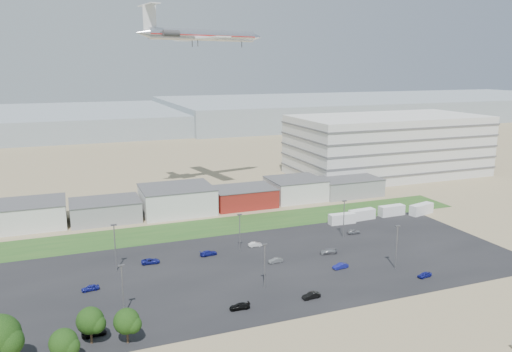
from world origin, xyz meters
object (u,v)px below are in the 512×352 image
parked_car_8 (354,232)px  box_trailer_a (342,219)px  parked_car_9 (151,261)px  parked_car_11 (255,244)px  parked_car_13 (311,296)px  parked_car_1 (340,266)px  parked_car_3 (240,306)px  parked_car_5 (90,288)px  parked_car_10 (94,332)px  airliner (203,35)px  parked_car_7 (276,260)px  parked_car_12 (328,251)px  parked_car_2 (425,275)px  parked_car_6 (209,253)px

parked_car_8 → box_trailer_a: bearing=-6.2°
box_trailer_a → parked_car_9: box_trailer_a is taller
parked_car_9 → parked_car_11: bearing=-82.1°
parked_car_13 → parked_car_1: bearing=125.3°
parked_car_3 → parked_car_5: 32.18m
box_trailer_a → parked_car_13: (-30.78, -40.06, -0.89)m
parked_car_5 → parked_car_10: bearing=-8.0°
airliner → parked_car_10: bearing=-128.2°
parked_car_13 → parked_car_8: bearing=132.1°
parked_car_8 → parked_car_13: size_ratio=0.97×
box_trailer_a → parked_car_7: size_ratio=2.33×
parked_car_11 → parked_car_13: bearing=-176.1°
parked_car_11 → parked_car_3: bearing=158.0°
parked_car_10 → parked_car_12: 59.72m
parked_car_8 → parked_car_12: parked_car_8 is taller
parked_car_1 → parked_car_7: size_ratio=1.09×
parked_car_7 → parked_car_8: parked_car_8 is taller
parked_car_13 → box_trailer_a: bearing=137.8°
parked_car_2 → parked_car_10: (-69.39, 0.70, 0.03)m
parked_car_9 → parked_car_3: bearing=-152.8°
parked_car_8 → parked_car_5: bearing=103.6°
parked_car_9 → parked_car_5: bearing=130.0°
airliner → parked_car_8: bearing=-77.4°
airliner → parked_car_10: airliner is taller
box_trailer_a → parked_car_13: bearing=-125.9°
parked_car_2 → parked_car_11: (-27.91, 31.20, 0.00)m
parked_car_1 → parked_car_13: (-13.20, -11.05, 0.00)m
parked_car_6 → parked_car_7: size_ratio=1.23×
parked_car_8 → parked_car_11: parked_car_8 is taller
parked_car_5 → parked_car_12: (56.13, 0.50, 0.01)m
parked_car_5 → parked_car_13: size_ratio=0.95×
parked_car_6 → parked_car_9: (-14.15, -0.08, -0.02)m
airliner → parked_car_9: (-30.21, -59.14, -55.11)m
parked_car_5 → parked_car_9: (14.04, 10.07, -0.01)m
airliner → parked_car_6: size_ratio=11.23×
airliner → parked_car_2: airliner is taller
parked_car_6 → parked_car_9: parked_car_6 is taller
parked_car_9 → parked_car_7: bearing=-105.7°
parked_car_3 → parked_car_8: size_ratio=1.09×
parked_car_11 → parked_car_9: bearing=97.6°
parked_car_5 → parked_car_11: (41.09, 11.75, -0.03)m
box_trailer_a → parked_car_9: 58.67m
parked_car_6 → parked_car_2: bearing=-132.7°
parked_car_12 → parked_car_6: bearing=-101.4°
parked_car_3 → parked_car_12: 35.59m
parked_car_3 → parked_car_10: (-26.57, -0.04, 0.03)m
parked_car_10 → parked_car_12: size_ratio=0.98×
parked_car_12 → parked_car_2: bearing=40.5°
parked_car_3 → airliner: bearing=172.1°
parked_car_5 → parked_car_13: 45.47m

